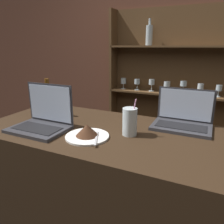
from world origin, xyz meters
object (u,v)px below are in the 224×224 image
(laptop_far, at_px, (183,119))
(wine_bottle_amber, at_px, (49,102))
(laptop_near, at_px, (43,119))
(cake_plate, at_px, (87,132))
(water_glass, at_px, (130,122))

(laptop_far, bearing_deg, wine_bottle_amber, -169.72)
(laptop_near, relative_size, laptop_far, 0.97)
(laptop_far, relative_size, wine_bottle_amber, 1.30)
(laptop_far, height_order, wine_bottle_amber, wine_bottle_amber)
(laptop_far, distance_m, cake_plate, 0.56)
(laptop_far, distance_m, wine_bottle_amber, 0.87)
(laptop_near, distance_m, wine_bottle_amber, 0.26)
(cake_plate, xyz_separation_m, wine_bottle_amber, (-0.43, 0.22, 0.07))
(laptop_near, relative_size, cake_plate, 1.39)
(cake_plate, distance_m, wine_bottle_amber, 0.49)
(cake_plate, bearing_deg, laptop_near, 178.95)
(laptop_far, height_order, cake_plate, laptop_far)
(laptop_near, bearing_deg, wine_bottle_amber, 122.89)
(laptop_far, xyz_separation_m, wine_bottle_amber, (-0.86, -0.16, 0.05))
(laptop_near, xyz_separation_m, water_glass, (0.48, 0.12, 0.02))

